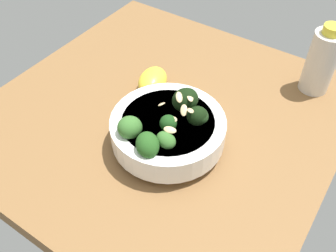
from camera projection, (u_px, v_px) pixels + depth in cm
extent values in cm
cube|color=brown|center=(163.00, 119.00, 65.62)|extent=(56.80, 56.80, 3.35)
cylinder|color=white|center=(168.00, 141.00, 58.92)|extent=(9.57, 9.57, 1.30)
cylinder|color=white|center=(168.00, 129.00, 57.05)|extent=(17.40, 17.40, 3.91)
cylinder|color=silver|center=(168.00, 122.00, 55.93)|extent=(13.94, 13.94, 0.80)
cylinder|color=#3C7A32|center=(197.00, 123.00, 55.98)|extent=(1.68, 1.82, 1.45)
ellipsoid|color=black|center=(197.00, 116.00, 54.90)|extent=(4.66, 4.68, 3.76)
cylinder|color=#2F662B|center=(131.00, 135.00, 54.47)|extent=(1.29, 1.54, 1.49)
ellipsoid|color=#386B2B|center=(130.00, 127.00, 53.32)|extent=(4.80, 4.97, 4.59)
cylinder|color=#2F662B|center=(185.00, 109.00, 58.00)|extent=(1.77, 1.87, 1.73)
ellipsoid|color=black|center=(185.00, 100.00, 56.66)|extent=(5.67, 6.34, 5.05)
cylinder|color=#2F662B|center=(148.00, 153.00, 52.42)|extent=(1.65, 1.40, 1.60)
ellipsoid|color=#23511C|center=(148.00, 145.00, 51.16)|extent=(5.67, 5.25, 4.28)
cylinder|color=#2F662B|center=(168.00, 130.00, 54.40)|extent=(1.35, 1.48, 1.62)
ellipsoid|color=#194216|center=(168.00, 123.00, 53.38)|extent=(2.78, 2.64, 2.72)
cylinder|color=#2F662B|center=(199.00, 121.00, 56.26)|extent=(1.39, 1.26, 1.13)
ellipsoid|color=black|center=(199.00, 115.00, 55.27)|extent=(4.66, 4.89, 3.61)
cylinder|color=#2F662B|center=(166.00, 147.00, 53.05)|extent=(1.72, 1.31, 1.79)
ellipsoid|color=#386B2B|center=(166.00, 140.00, 51.97)|extent=(3.54, 2.47, 3.05)
ellipsoid|color=#DBBC84|center=(191.00, 111.00, 52.67)|extent=(1.63, 1.92, 1.28)
ellipsoid|color=#DBBC84|center=(179.00, 97.00, 54.98)|extent=(1.89, 2.01, 1.07)
ellipsoid|color=#DBBC84|center=(162.00, 104.00, 54.41)|extent=(1.41, 2.07, 1.50)
ellipsoid|color=#DBBC84|center=(190.00, 97.00, 55.12)|extent=(1.93, 2.06, 0.73)
ellipsoid|color=#DBBC84|center=(184.00, 110.00, 53.10)|extent=(1.75, 1.96, 1.23)
ellipsoid|color=#DBBC84|center=(170.00, 130.00, 51.70)|extent=(2.03, 1.57, 0.78)
ellipsoid|color=#DBBC84|center=(172.00, 119.00, 53.11)|extent=(1.97, 1.14, 1.13)
ellipsoid|color=yellow|center=(153.00, 81.00, 67.23)|extent=(6.77, 8.27, 3.81)
cylinder|color=beige|center=(321.00, 62.00, 64.79)|extent=(5.15, 5.15, 11.36)
cylinder|color=gold|center=(333.00, 30.00, 60.19)|extent=(3.12, 3.12, 1.44)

